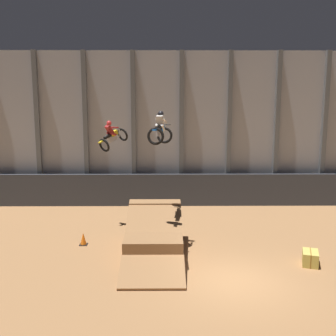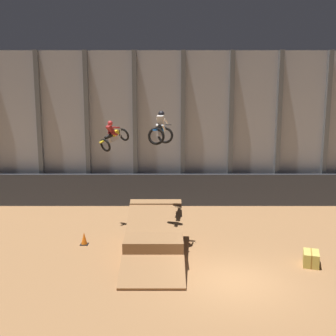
{
  "view_description": "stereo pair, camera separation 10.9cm",
  "coord_description": "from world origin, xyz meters",
  "px_view_note": "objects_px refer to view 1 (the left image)",
  "views": [
    {
      "loc": [
        -2.58,
        -13.55,
        6.51
      ],
      "look_at": [
        -2.42,
        5.93,
        3.25
      ],
      "focal_mm": 42.0,
      "sensor_mm": 36.0,
      "label": 1
    },
    {
      "loc": [
        -2.47,
        -13.55,
        6.51
      ],
      "look_at": [
        -2.42,
        5.93,
        3.25
      ],
      "focal_mm": 42.0,
      "sensor_mm": 36.0,
      "label": 2
    }
  ],
  "objects_px": {
    "rider_bike_left_air": "(112,136)",
    "traffic_cone_near_ramp": "(83,239)",
    "dirt_ramp": "(154,237)",
    "hay_bale_trackside": "(310,258)",
    "rider_bike_right_air": "(160,131)"
  },
  "relations": [
    {
      "from": "rider_bike_left_air",
      "to": "traffic_cone_near_ramp",
      "type": "bearing_deg",
      "value": -66.13
    },
    {
      "from": "dirt_ramp",
      "to": "hay_bale_trackside",
      "type": "bearing_deg",
      "value": -13.28
    },
    {
      "from": "rider_bike_right_air",
      "to": "traffic_cone_near_ramp",
      "type": "height_order",
      "value": "rider_bike_right_air"
    },
    {
      "from": "dirt_ramp",
      "to": "traffic_cone_near_ramp",
      "type": "height_order",
      "value": "dirt_ramp"
    },
    {
      "from": "dirt_ramp",
      "to": "hay_bale_trackside",
      "type": "xyz_separation_m",
      "value": [
        6.37,
        -1.5,
        -0.39
      ]
    },
    {
      "from": "rider_bike_right_air",
      "to": "rider_bike_left_air",
      "type": "bearing_deg",
      "value": 140.06
    },
    {
      "from": "hay_bale_trackside",
      "to": "rider_bike_right_air",
      "type": "bearing_deg",
      "value": 162.39
    },
    {
      "from": "traffic_cone_near_ramp",
      "to": "hay_bale_trackside",
      "type": "height_order",
      "value": "traffic_cone_near_ramp"
    },
    {
      "from": "rider_bike_left_air",
      "to": "traffic_cone_near_ramp",
      "type": "distance_m",
      "value": 5.67
    },
    {
      "from": "rider_bike_left_air",
      "to": "hay_bale_trackside",
      "type": "distance_m",
      "value": 11.28
    },
    {
      "from": "rider_bike_right_air",
      "to": "traffic_cone_near_ramp",
      "type": "bearing_deg",
      "value": -170.76
    },
    {
      "from": "hay_bale_trackside",
      "to": "rider_bike_left_air",
      "type": "bearing_deg",
      "value": 146.84
    },
    {
      "from": "dirt_ramp",
      "to": "rider_bike_left_air",
      "type": "xyz_separation_m",
      "value": [
        -2.3,
        4.16,
        4.09
      ]
    },
    {
      "from": "rider_bike_right_air",
      "to": "hay_bale_trackside",
      "type": "height_order",
      "value": "rider_bike_right_air"
    },
    {
      "from": "hay_bale_trackside",
      "to": "traffic_cone_near_ramp",
      "type": "bearing_deg",
      "value": 166.49
    }
  ]
}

